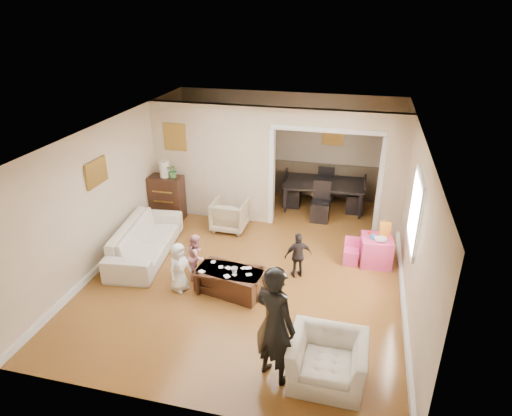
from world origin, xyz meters
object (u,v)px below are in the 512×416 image
(table_lamp, at_px, (165,169))
(child_kneel_a, at_px, (179,267))
(cyan_cup, at_px, (372,237))
(child_kneel_b, at_px, (197,256))
(dresser, at_px, (167,198))
(coffee_cup, at_px, (234,270))
(armchair_front, at_px, (327,360))
(coffee_table, at_px, (230,281))
(play_table, at_px, (376,251))
(sofa, at_px, (145,240))
(adult_person, at_px, (275,324))
(dining_table, at_px, (323,196))
(armchair_back, at_px, (230,215))
(child_toddler, at_px, (298,255))

(table_lamp, bearing_deg, child_kneel_a, -62.05)
(cyan_cup, xyz_separation_m, child_kneel_b, (-3.01, -1.19, -0.16))
(dresser, height_order, coffee_cup, dresser)
(dresser, bearing_deg, armchair_front, -44.91)
(coffee_table, distance_m, coffee_cup, 0.28)
(play_table, relative_size, child_kneel_b, 0.66)
(sofa, distance_m, armchair_front, 4.45)
(adult_person, bearing_deg, dining_table, -63.14)
(armchair_back, relative_size, table_lamp, 2.04)
(armchair_front, xyz_separation_m, child_toddler, (-0.75, 2.34, 0.11))
(adult_person, height_order, child_kneel_a, adult_person)
(cyan_cup, height_order, child_kneel_b, child_kneel_b)
(armchair_back, height_order, child_kneel_b, child_kneel_b)
(sofa, xyz_separation_m, child_kneel_a, (1.11, -0.94, 0.12))
(play_table, height_order, dining_table, dining_table)
(armchair_back, bearing_deg, table_lamp, -5.57)
(child_kneel_a, bearing_deg, armchair_front, -95.76)
(table_lamp, bearing_deg, cyan_cup, -11.49)
(dining_table, xyz_separation_m, adult_person, (-0.06, -5.47, 0.51))
(sofa, relative_size, coffee_cup, 20.50)
(sofa, xyz_separation_m, armchair_front, (3.76, -2.38, -0.01))
(armchair_back, bearing_deg, cyan_cup, 166.49)
(child_kneel_a, bearing_deg, play_table, -39.90)
(dresser, xyz_separation_m, child_toddler, (3.26, -1.66, -0.08))
(armchair_back, relative_size, child_toddler, 0.85)
(cyan_cup, bearing_deg, coffee_table, -147.21)
(armchair_back, xyz_separation_m, coffee_cup, (0.78, -2.29, 0.14))
(cyan_cup, height_order, dining_table, dining_table)
(dining_table, relative_size, child_kneel_b, 2.23)
(coffee_cup, distance_m, adult_person, 1.97)
(child_kneel_b, bearing_deg, sofa, 61.48)
(dresser, relative_size, play_table, 1.80)
(table_lamp, height_order, child_kneel_a, table_lamp)
(dresser, height_order, table_lamp, table_lamp)
(coffee_table, bearing_deg, table_lamp, 132.51)
(table_lamp, distance_m, coffee_cup, 3.45)
(coffee_table, height_order, child_kneel_b, child_kneel_b)
(armchair_back, height_order, child_toddler, child_toddler)
(table_lamp, relative_size, child_kneel_a, 0.40)
(armchair_front, xyz_separation_m, dresser, (-4.01, 4.00, 0.19))
(cyan_cup, bearing_deg, play_table, 26.57)
(armchair_back, bearing_deg, dresser, -5.57)
(play_table, height_order, child_toddler, child_toddler)
(armchair_front, xyz_separation_m, coffee_cup, (-1.70, 1.54, 0.15))
(cyan_cup, distance_m, child_kneel_b, 3.24)
(child_toddler, bearing_deg, adult_person, 64.27)
(adult_person, bearing_deg, armchair_front, -144.15)
(armchair_back, height_order, play_table, armchair_back)
(child_kneel_b, bearing_deg, coffee_table, -120.48)
(cyan_cup, height_order, child_toddler, child_toddler)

